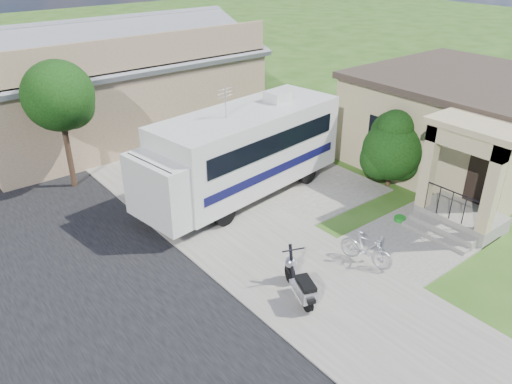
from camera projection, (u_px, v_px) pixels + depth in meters
ground at (325, 259)px, 14.07m from camera, size 120.00×120.00×0.00m
sidewalk_slab at (133, 158)px, 20.46m from camera, size 4.00×80.00×0.06m
driveway_slab at (265, 188)px, 18.02m from camera, size 7.00×6.00×0.05m
walk_slab at (419, 238)px, 15.03m from camera, size 4.00×3.00×0.05m
house at (464, 122)px, 19.18m from camera, size 9.47×7.80×3.54m
warehouse at (109, 87)px, 22.89m from camera, size 12.50×8.40×5.04m
street_tree_a at (61, 99)px, 16.84m from camera, size 2.44×2.40×4.58m
motorhome at (242, 150)px, 16.84m from camera, size 7.95×3.44×3.94m
shrub at (392, 147)px, 17.68m from camera, size 2.33×2.23×2.86m
scooter at (301, 284)px, 12.28m from camera, size 0.90×1.64×1.12m
bicycle at (366, 250)px, 13.63m from camera, size 0.78×1.64×0.95m
garden_hose at (400, 220)px, 15.88m from camera, size 0.36×0.36×0.16m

